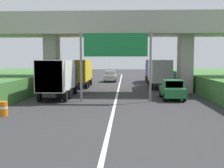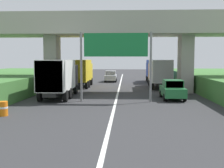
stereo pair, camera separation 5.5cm
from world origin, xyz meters
name	(u,v)px [view 1 (the left image)]	position (x,y,z in m)	size (l,w,h in m)	color
lane_centre_stripe	(116,100)	(0.00, 23.19, 0.00)	(0.20, 86.39, 0.01)	white
overpass_bridge	(118,33)	(0.00, 28.99, 6.25)	(40.00, 4.80, 8.22)	#9E998E
overhead_highway_sign	(116,50)	(0.00, 22.05, 4.26)	(5.88, 0.18, 5.72)	slate
truck_black	(59,77)	(-5.20, 24.08, 1.93)	(2.44, 7.30, 3.44)	black
truck_orange	(159,72)	(4.92, 33.62, 1.93)	(2.44, 7.30, 3.44)	black
truck_yellow	(80,72)	(-4.89, 34.22, 1.93)	(2.44, 7.30, 3.44)	black
truck_blue	(154,70)	(5.22, 42.14, 1.93)	(2.44, 7.30, 3.44)	black
car_green	(172,90)	(4.91, 23.69, 0.86)	(1.86, 4.10, 1.72)	#236B38
car_silver	(110,76)	(-1.56, 42.91, 0.86)	(1.86, 4.10, 1.72)	#B2B5B7
construction_barrel_2	(3,109)	(-6.73, 15.85, 0.46)	(0.57, 0.57, 0.90)	orange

